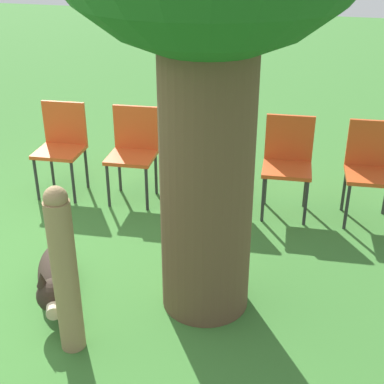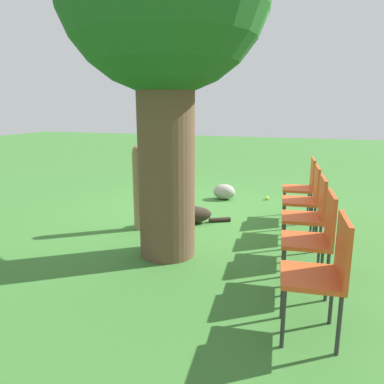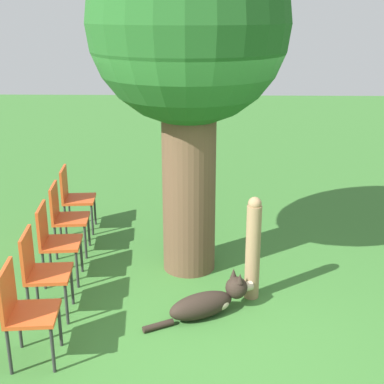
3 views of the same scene
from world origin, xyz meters
TOP-DOWN VIEW (x-y plane):
  - ground_plane at (0.00, 0.00)m, footprint 30.00×30.00m
  - dog at (0.06, 0.26)m, footprint 1.11×0.68m
  - fence_post at (0.51, 0.63)m, footprint 0.16×0.16m
  - red_chair_0 at (-1.55, -0.52)m, footprint 0.46×0.48m
  - red_chair_1 at (-1.61, 0.21)m, footprint 0.46×0.48m
  - red_chair_2 at (-1.68, 0.95)m, footprint 0.46×0.48m
  - red_chair_3 at (-1.74, 1.68)m, footprint 0.46×0.48m
  - red_chair_4 at (-1.81, 2.42)m, footprint 0.46×0.48m
  - tennis_ball at (-0.91, -1.53)m, footprint 0.07×0.07m
  - garden_rock at (-0.18, -1.33)m, footprint 0.39×0.29m

SIDE VIEW (x-z plane):
  - ground_plane at x=0.00m, z-range 0.00..0.00m
  - tennis_ball at x=-0.91m, z-range 0.00..0.07m
  - garden_rock at x=-0.18m, z-range 0.00..0.27m
  - dog at x=0.06m, z-range -0.06..0.35m
  - red_chair_0 at x=-1.55m, z-range 0.08..0.98m
  - red_chair_1 at x=-1.61m, z-range 0.08..0.98m
  - red_chair_2 at x=-1.68m, z-range 0.08..0.98m
  - red_chair_3 at x=-1.74m, z-range 0.08..0.98m
  - red_chair_4 at x=-1.81m, z-range 0.08..0.98m
  - fence_post at x=0.51m, z-range 0.01..1.14m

